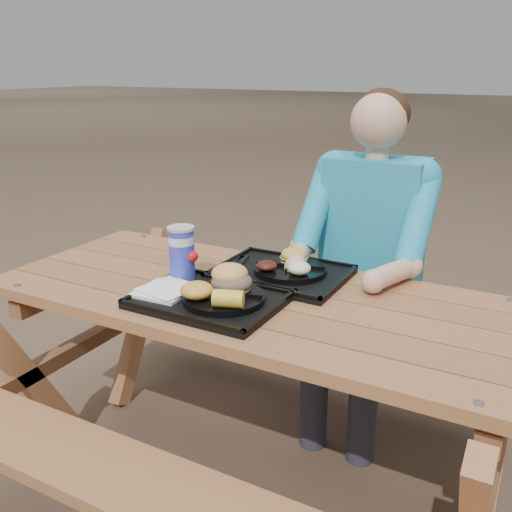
% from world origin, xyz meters
% --- Properties ---
extents(ground, '(60.00, 60.00, 0.00)m').
position_xyz_m(ground, '(0.00, 0.00, 0.00)').
color(ground, '#999999').
rests_on(ground, ground).
extents(picnic_table, '(1.80, 1.49, 0.75)m').
position_xyz_m(picnic_table, '(0.00, 0.00, 0.38)').
color(picnic_table, '#999999').
rests_on(picnic_table, ground).
extents(tray_near, '(0.45, 0.35, 0.02)m').
position_xyz_m(tray_near, '(-0.09, -0.14, 0.76)').
color(tray_near, black).
rests_on(tray_near, picnic_table).
extents(tray_far, '(0.45, 0.35, 0.02)m').
position_xyz_m(tray_far, '(0.01, 0.17, 0.76)').
color(tray_far, black).
rests_on(tray_far, picnic_table).
extents(plate_near, '(0.26, 0.26, 0.02)m').
position_xyz_m(plate_near, '(-0.03, -0.15, 0.78)').
color(plate_near, black).
rests_on(plate_near, tray_near).
extents(plate_far, '(0.26, 0.26, 0.02)m').
position_xyz_m(plate_far, '(0.04, 0.18, 0.78)').
color(plate_far, black).
rests_on(plate_far, tray_far).
extents(napkin_stack, '(0.17, 0.17, 0.02)m').
position_xyz_m(napkin_stack, '(-0.24, -0.18, 0.78)').
color(napkin_stack, white).
rests_on(napkin_stack, tray_near).
extents(soda_cup, '(0.09, 0.09, 0.18)m').
position_xyz_m(soda_cup, '(-0.26, -0.05, 0.86)').
color(soda_cup, '#1823B7').
rests_on(soda_cup, tray_near).
extents(condiment_bbq, '(0.05, 0.05, 0.03)m').
position_xyz_m(condiment_bbq, '(-0.10, -0.01, 0.79)').
color(condiment_bbq, '#330E05').
rests_on(condiment_bbq, tray_near).
extents(condiment_mustard, '(0.05, 0.05, 0.03)m').
position_xyz_m(condiment_mustard, '(-0.03, -0.02, 0.78)').
color(condiment_mustard, gold).
rests_on(condiment_mustard, tray_near).
extents(sandwich, '(0.12, 0.12, 0.13)m').
position_xyz_m(sandwich, '(-0.04, -0.10, 0.85)').
color(sandwich, '#EEAA54').
rests_on(sandwich, plate_near).
extents(mac_cheese, '(0.10, 0.10, 0.05)m').
position_xyz_m(mac_cheese, '(-0.09, -0.21, 0.82)').
color(mac_cheese, gold).
rests_on(mac_cheese, plate_near).
extents(corn_cob, '(0.12, 0.12, 0.05)m').
position_xyz_m(corn_cob, '(0.03, -0.22, 0.82)').
color(corn_cob, yellow).
rests_on(corn_cob, plate_near).
extents(cutlery_far, '(0.07, 0.17, 0.01)m').
position_xyz_m(cutlery_far, '(-0.17, 0.18, 0.77)').
color(cutlery_far, black).
rests_on(cutlery_far, tray_far).
extents(burger, '(0.10, 0.10, 0.09)m').
position_xyz_m(burger, '(0.03, 0.23, 0.83)').
color(burger, '#E1A34F').
rests_on(burger, plate_far).
extents(baked_beans, '(0.07, 0.07, 0.03)m').
position_xyz_m(baked_beans, '(-0.02, 0.12, 0.81)').
color(baked_beans, '#44180D').
rests_on(baked_beans, plate_far).
extents(potato_salad, '(0.08, 0.08, 0.04)m').
position_xyz_m(potato_salad, '(0.10, 0.13, 0.81)').
color(potato_salad, white).
rests_on(potato_salad, plate_far).
extents(diner, '(0.48, 0.84, 1.28)m').
position_xyz_m(diner, '(0.20, 0.60, 0.64)').
color(diner, '#1AB1B6').
rests_on(diner, ground).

